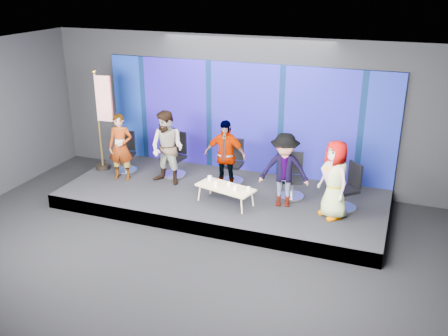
{
  "coord_description": "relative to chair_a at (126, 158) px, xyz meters",
  "views": [
    {
      "loc": [
        3.55,
        -6.88,
        4.79
      ],
      "look_at": [
        0.06,
        2.4,
        0.91
      ],
      "focal_mm": 40.0,
      "sensor_mm": 36.0,
      "label": 1
    }
  ],
  "objects": [
    {
      "name": "flag_stand",
      "position": [
        -0.47,
        -0.12,
        0.98
      ],
      "size": [
        0.56,
        0.33,
        2.45
      ],
      "rotation": [
        0.0,
        0.0,
        0.08
      ],
      "color": "black",
      "rests_on": "riser"
    },
    {
      "name": "panelist_a",
      "position": [
        0.18,
        -0.47,
        0.46
      ],
      "size": [
        0.64,
        0.49,
        1.55
      ],
      "primitive_type": "imported",
      "rotation": [
        0.0,
        0.0,
        0.24
      ],
      "color": "black",
      "rests_on": "riser"
    },
    {
      "name": "panelist_e",
      "position": [
        5.08,
        -0.72,
        0.47
      ],
      "size": [
        0.89,
        0.9,
        1.57
      ],
      "primitive_type": "imported",
      "rotation": [
        0.0,
        0.0,
        -0.81
      ],
      "color": "black",
      "rests_on": "riser"
    },
    {
      "name": "panelist_b",
      "position": [
        1.31,
        -0.34,
        0.53
      ],
      "size": [
        0.91,
        0.75,
        1.69
      ],
      "primitive_type": "imported",
      "rotation": [
        0.0,
        0.0,
        -0.15
      ],
      "color": "black",
      "rests_on": "riser"
    },
    {
      "name": "ground",
      "position": [
        2.65,
        -2.87,
        -0.61
      ],
      "size": [
        10.0,
        10.0,
        0.0
      ],
      "primitive_type": "plane",
      "color": "black",
      "rests_on": "ground"
    },
    {
      "name": "panelist_c",
      "position": [
        2.65,
        -0.23,
        0.49
      ],
      "size": [
        0.95,
        0.43,
        1.6
      ],
      "primitive_type": "imported",
      "rotation": [
        0.0,
        0.0,
        0.04
      ],
      "color": "black",
      "rests_on": "riser"
    },
    {
      "name": "chair_a",
      "position": [
        0.0,
        0.0,
        0.0
      ],
      "size": [
        0.65,
        0.65,
        0.96
      ],
      "rotation": [
        0.0,
        0.0,
        0.24
      ],
      "color": "silver",
      "rests_on": "riser"
    },
    {
      "name": "chair_e",
      "position": [
        5.29,
        -0.27,
        0.0
      ],
      "size": [
        0.77,
        0.77,
        0.97
      ],
      "rotation": [
        0.0,
        0.0,
        -0.81
      ],
      "color": "silver",
      "rests_on": "riser"
    },
    {
      "name": "mug_b",
      "position": [
        2.72,
        -0.96,
        0.11
      ],
      "size": [
        0.08,
        0.08,
        0.1
      ],
      "primitive_type": "cylinder",
      "color": "white",
      "rests_on": "coffee_table"
    },
    {
      "name": "panelist_d",
      "position": [
        4.05,
        -0.56,
        0.46
      ],
      "size": [
        1.09,
        0.75,
        1.56
      ],
      "primitive_type": "imported",
      "rotation": [
        0.0,
        0.0,
        0.18
      ],
      "color": "black",
      "rests_on": "riser"
    },
    {
      "name": "mug_a",
      "position": [
        2.47,
        -0.69,
        0.11
      ],
      "size": [
        0.08,
        0.08,
        0.1
      ],
      "primitive_type": "cylinder",
      "color": "white",
      "rests_on": "coffee_table"
    },
    {
      "name": "coffee_table",
      "position": [
        2.91,
        -0.89,
        0.03
      ],
      "size": [
        1.31,
        0.81,
        0.38
      ],
      "rotation": [
        0.0,
        0.0,
        -0.26
      ],
      "color": "tan",
      "rests_on": "riser"
    },
    {
      "name": "chair_d",
      "position": [
        4.13,
        -0.07,
        0.0
      ],
      "size": [
        0.63,
        0.63,
        0.96
      ],
      "rotation": [
        0.0,
        0.0,
        0.18
      ],
      "color": "silver",
      "rests_on": "riser"
    },
    {
      "name": "chair_b",
      "position": [
        1.24,
        0.15,
        0.03
      ],
      "size": [
        0.67,
        0.67,
        1.04
      ],
      "rotation": [
        0.0,
        0.0,
        -0.15
      ],
      "color": "silver",
      "rests_on": "riser"
    },
    {
      "name": "mug_e",
      "position": [
        3.41,
        -0.92,
        0.1
      ],
      "size": [
        0.07,
        0.07,
        0.08
      ],
      "primitive_type": "cylinder",
      "color": "white",
      "rests_on": "coffee_table"
    },
    {
      "name": "mug_d",
      "position": [
        3.15,
        -1.0,
        0.11
      ],
      "size": [
        0.09,
        0.09,
        0.1
      ],
      "primitive_type": "cylinder",
      "color": "white",
      "rests_on": "coffee_table"
    },
    {
      "name": "mug_c",
      "position": [
        2.96,
        -0.84,
        0.1
      ],
      "size": [
        0.07,
        0.07,
        0.09
      ],
      "primitive_type": "cylinder",
      "color": "white",
      "rests_on": "coffee_table"
    },
    {
      "name": "backdrop",
      "position": [
        2.65,
        1.08,
        0.99
      ],
      "size": [
        7.0,
        0.08,
        2.6
      ],
      "primitive_type": "cube",
      "color": "navy",
      "rests_on": "riser"
    },
    {
      "name": "chair_c",
      "position": [
        2.65,
        0.27,
        0.01
      ],
      "size": [
        0.58,
        0.58,
        0.99
      ],
      "rotation": [
        0.0,
        0.0,
        0.04
      ],
      "color": "silver",
      "rests_on": "riser"
    },
    {
      "name": "room_walls",
      "position": [
        2.65,
        -2.87,
        1.81
      ],
      "size": [
        10.02,
        8.02,
        3.51
      ],
      "color": "black",
      "rests_on": "ground"
    },
    {
      "name": "riser",
      "position": [
        2.65,
        -0.37,
        -0.46
      ],
      "size": [
        7.0,
        3.0,
        0.3
      ],
      "primitive_type": "cube",
      "color": "black",
      "rests_on": "ground"
    }
  ]
}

